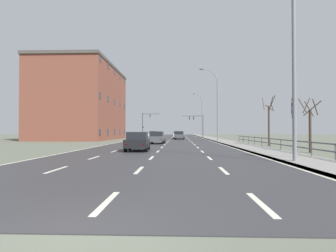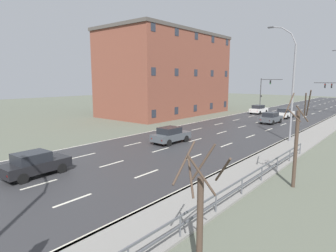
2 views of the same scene
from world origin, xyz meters
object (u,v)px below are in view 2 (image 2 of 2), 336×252
object	(u,v)px
traffic_signal_left	(264,89)
car_distant	(285,113)
street_lamp_midground	(291,86)
car_near_right	(171,135)
brick_building	(167,74)
car_near_left	(259,109)
car_far_left	(271,118)
car_mid_centre	(35,164)

from	to	relation	value
traffic_signal_left	car_distant	size ratio (longest dim) A/B	1.53
street_lamp_midground	car_near_right	bearing A→B (deg)	-137.37
car_near_right	brick_building	bearing A→B (deg)	133.22
car_near_left	brick_building	xyz separation A→B (m)	(-12.68, -10.59, 6.22)
brick_building	car_distant	bearing A→B (deg)	22.61
car_distant	brick_building	size ratio (longest dim) A/B	0.18
traffic_signal_left	street_lamp_midground	bearing A→B (deg)	-64.76
car_near_left	brick_building	size ratio (longest dim) A/B	0.18
car_distant	brick_building	world-z (taller)	brick_building
car_far_left	car_distant	bearing A→B (deg)	96.24
street_lamp_midground	car_mid_centre	world-z (taller)	street_lamp_midground
car_distant	street_lamp_midground	bearing A→B (deg)	-70.12
car_mid_centre	brick_building	distance (m)	35.22
car_far_left	street_lamp_midground	bearing A→B (deg)	-59.29
brick_building	car_mid_centre	bearing A→B (deg)	-64.15
car_far_left	brick_building	bearing A→B (deg)	-175.29
traffic_signal_left	car_mid_centre	world-z (taller)	traffic_signal_left
street_lamp_midground	brick_building	bearing A→B (deg)	156.82
street_lamp_midground	brick_building	distance (m)	26.41
street_lamp_midground	car_far_left	size ratio (longest dim) A/B	2.68
car_distant	brick_building	distance (m)	20.70
traffic_signal_left	car_near_right	size ratio (longest dim) A/B	1.52
street_lamp_midground	car_near_left	world-z (taller)	street_lamp_midground
car_distant	traffic_signal_left	bearing A→B (deg)	124.90
traffic_signal_left	car_distant	world-z (taller)	traffic_signal_left
car_near_left	brick_building	distance (m)	17.65
car_far_left	traffic_signal_left	bearing A→B (deg)	117.26
car_mid_centre	traffic_signal_left	bearing A→B (deg)	93.95
car_distant	car_far_left	size ratio (longest dim) A/B	0.99
street_lamp_midground	car_far_left	bearing A→B (deg)	117.46
car_near_right	car_distant	bearing A→B (deg)	86.89
car_near_left	car_far_left	size ratio (longest dim) A/B	1.00
traffic_signal_left	car_far_left	world-z (taller)	traffic_signal_left
street_lamp_midground	brick_building	size ratio (longest dim) A/B	0.48
car_near_right	street_lamp_midground	bearing A→B (deg)	45.10
car_near_right	car_far_left	bearing A→B (deg)	83.67
car_far_left	brick_building	distance (m)	19.62
street_lamp_midground	brick_building	xyz separation A→B (m)	(-24.24, 10.38, 1.56)
car_mid_centre	car_far_left	distance (m)	31.86
car_near_left	car_mid_centre	bearing A→B (deg)	-83.72
car_mid_centre	brick_building	bearing A→B (deg)	113.80
street_lamp_midground	car_distant	world-z (taller)	street_lamp_midground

